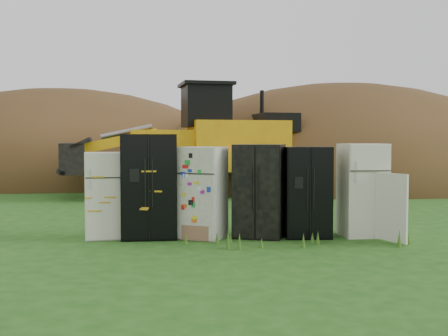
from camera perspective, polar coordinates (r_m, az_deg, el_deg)
The scene contains 11 objects.
ground at distance 10.28m, azimuth 1.12°, elevation -7.02°, with size 120.00×120.00×0.00m, color #1C4A13.
fridge_leftmost at distance 10.32m, azimuth -12.04°, elevation -2.72°, with size 0.68×0.65×1.54m, color white, non-canonical shape.
fridge_black_side at distance 10.19m, azimuth -7.61°, elevation -1.85°, with size 0.97×0.77×1.87m, color black, non-canonical shape.
fridge_sticker at distance 10.10m, azimuth -2.16°, elevation -2.50°, with size 0.73×0.68×1.64m, color silver, non-canonical shape.
fridge_dark_mid at distance 10.19m, azimuth 3.59°, elevation -2.33°, with size 0.86×0.70×1.69m, color black, non-canonical shape.
fridge_black_right at distance 10.30m, azimuth 8.41°, elevation -2.42°, with size 0.82×0.68×1.64m, color black, non-canonical shape.
fridge_open_door at distance 10.61m, azimuth 13.89°, elevation -2.18°, with size 0.77×0.71×1.70m, color white, non-canonical shape.
wheel_loader at distance 17.55m, azimuth -4.70°, elevation 2.91°, with size 7.29×2.96×3.53m, color #E6AA0F, non-canonical shape.
dirt_mound_right at distance 22.70m, azimuth 11.84°, elevation -1.58°, with size 15.66×11.49×7.91m, color #432D15.
dirt_mound_left at distance 25.32m, azimuth -16.24°, elevation -1.17°, with size 16.47×12.35×7.87m, color #432D15.
dirt_mound_back at distance 28.55m, azimuth -3.74°, elevation -0.60°, with size 18.18×12.12×6.01m, color #432D15.
Camera 1 is at (-0.71, -10.10, 1.79)m, focal length 45.00 mm.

